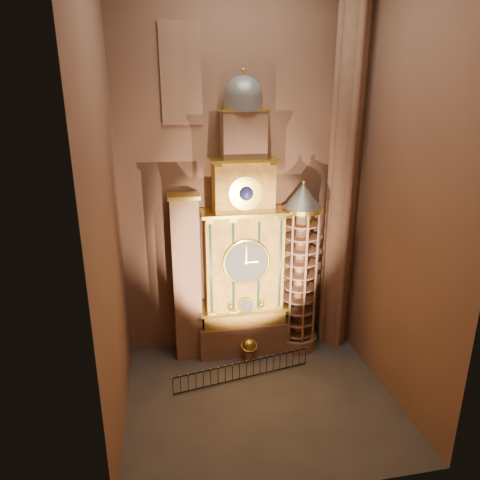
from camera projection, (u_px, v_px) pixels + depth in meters
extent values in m
plane|color=#383330|center=(260.00, 398.00, 22.89)|extent=(14.00, 14.00, 0.00)
plane|color=#835D46|center=(240.00, 175.00, 25.08)|extent=(22.00, 0.00, 22.00)
plane|color=#835D46|center=(105.00, 203.00, 18.25)|extent=(0.00, 22.00, 22.00)
plane|color=#835D46|center=(404.00, 191.00, 20.70)|extent=(0.00, 22.00, 22.00)
cube|color=#8C634C|center=(243.00, 334.00, 27.25)|extent=(5.60, 2.20, 2.00)
cube|color=brown|center=(243.00, 313.00, 26.78)|extent=(5.00, 2.00, 1.00)
cube|color=yellow|center=(243.00, 305.00, 26.57)|extent=(5.40, 2.30, 0.18)
cube|color=brown|center=(243.00, 261.00, 25.70)|extent=(4.60, 2.00, 6.00)
cylinder|color=black|center=(211.00, 268.00, 24.54)|extent=(0.32, 0.32, 5.60)
cylinder|color=black|center=(233.00, 267.00, 24.76)|extent=(0.32, 0.32, 5.60)
cylinder|color=black|center=(258.00, 265.00, 25.03)|extent=(0.32, 0.32, 5.60)
cylinder|color=black|center=(280.00, 264.00, 25.25)|extent=(0.32, 0.32, 5.60)
cube|color=yellow|center=(243.00, 212.00, 24.71)|extent=(5.00, 2.25, 0.18)
cylinder|color=#2D3033|center=(246.00, 262.00, 24.66)|extent=(2.60, 0.12, 2.60)
torus|color=yellow|center=(246.00, 262.00, 24.62)|extent=(2.80, 0.16, 2.80)
cylinder|color=yellow|center=(246.00, 305.00, 25.36)|extent=(0.90, 0.10, 0.90)
sphere|color=yellow|center=(231.00, 307.00, 25.25)|extent=(0.36, 0.36, 0.36)
sphere|color=yellow|center=(262.00, 304.00, 25.59)|extent=(0.36, 0.36, 0.36)
cube|color=brown|center=(243.00, 187.00, 24.30)|extent=(3.40, 1.80, 3.00)
sphere|color=#0C1440|center=(246.00, 193.00, 23.52)|extent=(0.80, 0.80, 0.80)
cube|color=yellow|center=(243.00, 159.00, 23.78)|extent=(3.80, 2.00, 0.15)
cube|color=#8C634C|center=(243.00, 136.00, 23.44)|extent=(2.40, 1.60, 2.60)
sphere|color=slate|center=(243.00, 96.00, 22.78)|extent=(2.10, 2.10, 2.10)
cylinder|color=yellow|center=(243.00, 78.00, 22.51)|extent=(0.14, 0.14, 0.80)
cube|color=#8C634C|center=(187.00, 280.00, 25.41)|extent=(1.60, 1.40, 10.00)
cube|color=yellow|center=(188.00, 314.00, 25.64)|extent=(1.35, 0.10, 2.10)
cube|color=#501815|center=(189.00, 314.00, 25.58)|extent=(1.05, 0.04, 1.75)
cube|color=yellow|center=(187.00, 273.00, 24.83)|extent=(1.35, 0.10, 2.10)
cube|color=#501815|center=(187.00, 274.00, 24.78)|extent=(1.05, 0.04, 1.75)
cube|color=yellow|center=(185.00, 231.00, 24.03)|extent=(1.35, 0.10, 2.10)
cube|color=#501815|center=(185.00, 231.00, 23.97)|extent=(1.05, 0.04, 1.75)
cube|color=yellow|center=(183.00, 196.00, 23.83)|extent=(1.80, 1.60, 0.20)
cylinder|color=#8C634C|center=(296.00, 339.00, 27.77)|extent=(2.50, 2.50, 0.80)
cylinder|color=#8C634C|center=(299.00, 275.00, 26.37)|extent=(0.70, 0.70, 8.20)
cylinder|color=yellow|center=(302.00, 209.00, 25.07)|extent=(2.40, 2.40, 0.25)
cone|color=slate|center=(303.00, 196.00, 24.82)|extent=(2.30, 2.30, 1.50)
sphere|color=yellow|center=(304.00, 182.00, 24.57)|extent=(0.20, 0.20, 0.20)
cylinder|color=#8C634C|center=(344.00, 175.00, 25.22)|extent=(1.60, 1.60, 22.00)
cylinder|color=#8C634C|center=(357.00, 174.00, 25.36)|extent=(0.44, 0.44, 22.00)
cylinder|color=#8C634C|center=(332.00, 175.00, 25.08)|extent=(0.44, 0.44, 22.00)
cylinder|color=#8C634C|center=(339.00, 173.00, 25.96)|extent=(0.44, 0.44, 22.00)
cylinder|color=#8C634C|center=(350.00, 177.00, 24.47)|extent=(0.44, 0.44, 22.00)
cube|color=navy|center=(181.00, 74.00, 22.76)|extent=(2.00, 0.10, 5.00)
cube|color=#8C634C|center=(181.00, 74.00, 22.71)|extent=(2.20, 0.06, 5.20)
cylinder|color=#8C634C|center=(249.00, 355.00, 26.16)|extent=(0.53, 0.53, 0.62)
sphere|color=gold|center=(249.00, 345.00, 25.94)|extent=(0.80, 0.80, 0.80)
torus|color=gold|center=(249.00, 345.00, 25.94)|extent=(0.98, 0.92, 0.43)
cube|color=black|center=(243.00, 363.00, 24.08)|extent=(7.94, 1.49, 0.05)
cube|color=black|center=(243.00, 378.00, 24.40)|extent=(7.94, 1.49, 0.05)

